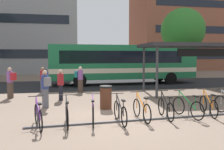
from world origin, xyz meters
TOP-DOWN VIEW (x-y plane):
  - ground at (0.00, 0.00)m, footprint 200.00×200.00m
  - bus_lane_asphalt at (0.00, 10.68)m, footprint 80.00×7.20m
  - city_bus at (2.87, 10.68)m, footprint 12.11×3.02m
  - bike_rack at (0.89, -0.47)m, footprint 8.33×0.57m
  - parked_bicycle_purple_0 at (-2.78, -0.68)m, footprint 0.60×1.69m
  - parked_bicycle_black_1 at (-1.86, -0.62)m, footprint 0.52×1.72m
  - parked_bicycle_purple_2 at (-0.97, -0.52)m, footprint 0.52×1.72m
  - parked_bicycle_black_3 at (-0.03, -0.64)m, footprint 0.52×1.72m
  - parked_bicycle_orange_4 at (0.84, -0.39)m, footprint 0.52×1.72m
  - parked_bicycle_black_5 at (1.81, -0.32)m, footprint 0.52×1.72m
  - parked_bicycle_green_6 at (2.70, -0.33)m, footprint 0.60×1.69m
  - parked_bicycle_orange_7 at (3.66, -0.21)m, footprint 0.52×1.71m
  - transit_shelter at (6.20, 4.95)m, footprint 7.12×4.00m
  - commuter_navy_pack_0 at (-3.31, 7.04)m, footprint 0.59×0.58m
  - commuter_grey_pack_1 at (-2.80, 2.43)m, footprint 0.53×0.61m
  - commuter_teal_pack_2 at (-1.00, 6.74)m, footprint 0.60×0.52m
  - commuter_red_pack_4 at (-4.91, 5.32)m, footprint 0.61×0.54m
  - commuter_navy_pack_5 at (-2.16, 4.21)m, footprint 0.37×0.55m
  - trash_bin at (-0.15, 1.71)m, footprint 0.55×0.55m
  - street_tree_0 at (10.46, 15.31)m, footprint 4.61×4.61m
  - building_left_wing at (-8.76, 29.07)m, footprint 16.72×13.39m
  - building_right_wing at (20.79, 30.72)m, footprint 21.57×10.69m

SIDE VIEW (x-z plane):
  - ground at x=0.00m, z-range 0.00..0.00m
  - bus_lane_asphalt at x=0.00m, z-range 0.00..0.01m
  - bike_rack at x=0.89m, z-range -0.26..0.44m
  - parked_bicycle_purple_0 at x=-2.78m, z-range -0.11..0.88m
  - parked_bicycle_black_1 at x=-1.86m, z-range -0.11..0.88m
  - parked_bicycle_purple_2 at x=-0.97m, z-range -0.11..0.88m
  - parked_bicycle_black_3 at x=-0.03m, z-range -0.11..0.88m
  - parked_bicycle_orange_4 at x=0.84m, z-range -0.11..0.88m
  - parked_bicycle_black_5 at x=1.81m, z-range -0.11..0.88m
  - parked_bicycle_green_6 at x=2.70m, z-range -0.11..0.88m
  - parked_bicycle_orange_7 at x=3.66m, z-range -0.11..0.88m
  - trash_bin at x=-0.15m, z-range 0.00..1.03m
  - commuter_navy_pack_5 at x=-2.16m, z-range 0.12..1.75m
  - commuter_navy_pack_0 at x=-3.31m, z-range 0.12..1.76m
  - commuter_teal_pack_2 at x=-1.00m, z-range 0.12..1.79m
  - commuter_grey_pack_1 at x=-2.80m, z-range 0.13..1.84m
  - commuter_red_pack_4 at x=-4.91m, z-range 0.13..1.85m
  - city_bus at x=2.87m, z-range 0.18..3.38m
  - transit_shelter at x=6.20m, z-range 1.37..4.46m
  - street_tree_0 at x=10.46m, z-range 1.37..8.80m
  - building_left_wing at x=-8.76m, z-range 0.00..17.17m
  - building_right_wing at x=20.79m, z-range 0.00..23.83m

